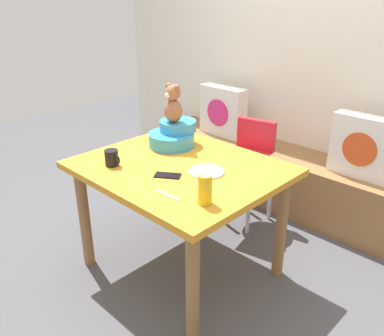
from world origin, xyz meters
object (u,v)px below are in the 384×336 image
(pillow_floral_left, at_px, (223,111))
(dining_table, at_px, (180,182))
(highchair, at_px, (248,158))
(teddy_bear, at_px, (173,104))
(dinner_plate_near, at_px, (207,172))
(cell_phone, at_px, (168,175))
(coffee_mug, at_px, (112,158))
(ketchup_bottle, at_px, (205,187))
(infant_seat_teal, at_px, (174,135))
(pillow_floral_right, at_px, (364,147))

(pillow_floral_left, relative_size, dining_table, 0.38)
(highchair, height_order, teddy_bear, teddy_bear)
(dinner_plate_near, height_order, cell_phone, dinner_plate_near)
(coffee_mug, bearing_deg, ketchup_bottle, 3.46)
(pillow_floral_left, xyz_separation_m, dining_table, (0.69, -1.21, -0.05))
(dining_table, distance_m, coffee_mug, 0.43)
(pillow_floral_left, height_order, highchair, pillow_floral_left)
(ketchup_bottle, bearing_deg, cell_phone, 166.84)
(dining_table, xyz_separation_m, cell_phone, (0.06, -0.15, 0.11))
(coffee_mug, bearing_deg, teddy_bear, 88.02)
(dinner_plate_near, distance_m, cell_phone, 0.22)
(pillow_floral_left, distance_m, highchair, 0.75)
(teddy_bear, bearing_deg, dining_table, -36.94)
(highchair, bearing_deg, pillow_floral_left, 145.48)
(dining_table, distance_m, infant_seat_teal, 0.38)
(ketchup_bottle, relative_size, dinner_plate_near, 0.92)
(coffee_mug, bearing_deg, pillow_floral_right, 59.58)
(coffee_mug, bearing_deg, cell_phone, 20.14)
(highchair, distance_m, cell_phone, 0.98)
(cell_phone, bearing_deg, infant_seat_teal, 9.01)
(teddy_bear, distance_m, ketchup_bottle, 0.83)
(teddy_bear, relative_size, ketchup_bottle, 1.35)
(dinner_plate_near, bearing_deg, coffee_mug, -146.25)
(infant_seat_teal, distance_m, ketchup_bottle, 0.81)
(pillow_floral_right, height_order, infant_seat_teal, same)
(infant_seat_teal, xyz_separation_m, cell_phone, (0.33, -0.35, -0.07))
(ketchup_bottle, relative_size, cell_phone, 1.28)
(pillow_floral_left, xyz_separation_m, highchair, (0.60, -0.42, -0.16))
(pillow_floral_left, distance_m, dinner_plate_near, 1.47)
(pillow_floral_right, distance_m, teddy_bear, 1.37)
(dining_table, distance_m, ketchup_bottle, 0.51)
(pillow_floral_right, bearing_deg, highchair, -148.49)
(highchair, xyz_separation_m, teddy_bear, (-0.18, -0.59, 0.50))
(ketchup_bottle, bearing_deg, dinner_plate_near, 130.96)
(highchair, bearing_deg, cell_phone, -81.25)
(dining_table, height_order, coffee_mug, coffee_mug)
(ketchup_bottle, xyz_separation_m, coffee_mug, (-0.70, -0.04, -0.04))
(pillow_floral_left, xyz_separation_m, teddy_bear, (0.43, -1.01, 0.34))
(dining_table, height_order, ketchup_bottle, ketchup_bottle)
(teddy_bear, bearing_deg, cell_phone, -47.43)
(pillow_floral_left, height_order, dinner_plate_near, pillow_floral_left)
(ketchup_bottle, bearing_deg, infant_seat_teal, 147.26)
(highchair, bearing_deg, dinner_plate_near, -70.61)
(pillow_floral_right, distance_m, cell_phone, 1.47)
(teddy_bear, relative_size, dinner_plate_near, 1.25)
(cell_phone, bearing_deg, teddy_bear, 9.06)
(infant_seat_teal, bearing_deg, pillow_floral_right, 49.64)
(dining_table, bearing_deg, pillow_floral_right, 63.98)
(teddy_bear, xyz_separation_m, dinner_plate_near, (0.45, -0.17, -0.27))
(ketchup_bottle, bearing_deg, coffee_mug, -176.54)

